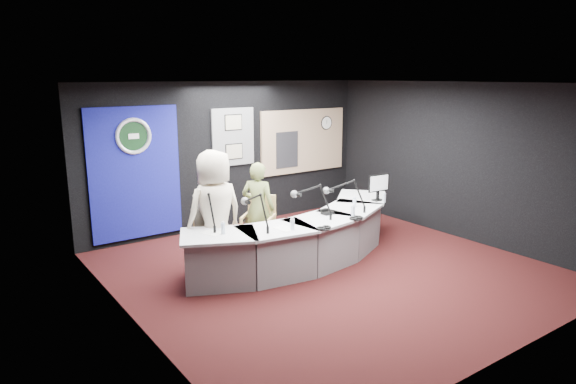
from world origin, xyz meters
TOP-DOWN VIEW (x-y plane):
  - ground at (0.00, 0.00)m, footprint 6.00×6.00m
  - ceiling at (0.00, 0.00)m, footprint 6.00×6.00m
  - wall_back at (0.00, 3.00)m, footprint 6.00×0.02m
  - wall_front at (0.00, -3.00)m, footprint 6.00×0.02m
  - wall_left at (-3.00, 0.00)m, footprint 0.02×6.00m
  - wall_right at (3.00, 0.00)m, footprint 0.02×6.00m
  - broadcast_desk at (-0.05, 0.55)m, footprint 4.50×1.90m
  - backdrop_panel at (-1.90, 2.97)m, footprint 1.60×0.05m
  - agency_seal at (-1.90, 2.93)m, footprint 0.63×0.07m
  - seal_center at (-1.90, 2.94)m, footprint 0.48×0.01m
  - pinboard at (0.05, 2.97)m, footprint 0.90×0.04m
  - framed_photo_upper at (0.05, 2.94)m, footprint 0.34×0.02m
  - framed_photo_lower at (0.05, 2.94)m, footprint 0.34×0.02m
  - booth_window_frame at (1.75, 2.97)m, footprint 2.12×0.06m
  - booth_glow at (1.75, 2.96)m, footprint 2.00×0.02m
  - equipment_rack at (1.30, 2.94)m, footprint 0.55×0.02m
  - wall_clock at (2.35, 2.94)m, footprint 0.28×0.01m
  - armchair_left at (-1.45, 0.90)m, footprint 0.54×0.54m
  - armchair_right at (-0.46, 1.28)m, footprint 0.75×0.75m
  - draped_jacket at (-1.45, 1.15)m, footprint 0.51×0.14m
  - person_man at (-1.45, 0.90)m, footprint 0.94×0.64m
  - person_woman at (-0.46, 1.28)m, footprint 0.63×0.67m
  - computer_monitor at (1.58, 0.58)m, footprint 0.45×0.05m
  - desk_phone at (0.28, 0.39)m, footprint 0.18×0.15m
  - headphones_near at (0.46, -0.08)m, footprint 0.22×0.22m
  - headphones_far at (-0.28, -0.20)m, footprint 0.22×0.22m
  - paper_stack at (-1.68, 0.57)m, footprint 0.29×0.35m
  - notepad at (-0.73, 0.15)m, footprint 0.24×0.32m
  - boom_mic_a at (-1.61, 0.86)m, footprint 0.18×0.74m
  - boom_mic_b at (-1.05, 0.40)m, footprint 0.16×0.74m
  - boom_mic_c at (-0.03, 0.39)m, footprint 0.41×0.67m
  - boom_mic_d at (0.61, 0.34)m, footprint 0.56×0.56m
  - water_bottles at (0.01, 0.27)m, footprint 3.22×0.53m

SIDE VIEW (x-z plane):
  - ground at x=0.00m, z-range 0.00..0.00m
  - broadcast_desk at x=-0.05m, z-range 0.00..0.75m
  - armchair_left at x=-1.45m, z-range 0.00..0.90m
  - armchair_right at x=-0.46m, z-range 0.00..0.95m
  - draped_jacket at x=-1.45m, z-range 0.27..0.97m
  - paper_stack at x=-1.68m, z-range 0.75..0.75m
  - notepad at x=-0.73m, z-range 0.75..0.75m
  - headphones_near at x=0.46m, z-range 0.75..0.79m
  - headphones_far at x=-0.28m, z-range 0.75..0.79m
  - person_woman at x=-0.46m, z-range 0.00..1.54m
  - desk_phone at x=0.28m, z-range 0.75..0.80m
  - water_bottles at x=0.01m, z-range 0.75..0.93m
  - person_man at x=-1.45m, z-range 0.00..1.87m
  - boom_mic_a at x=-1.61m, z-range 0.75..1.35m
  - boom_mic_b at x=-1.05m, z-range 0.75..1.35m
  - boom_mic_c at x=-0.03m, z-range 0.75..1.35m
  - boom_mic_d at x=0.61m, z-range 0.75..1.35m
  - computer_monitor at x=1.58m, z-range 0.92..1.22m
  - backdrop_panel at x=-1.90m, z-range 0.10..2.40m
  - wall_back at x=0.00m, z-range 0.00..2.80m
  - wall_front at x=0.00m, z-range 0.00..2.80m
  - wall_left at x=-3.00m, z-range 0.00..2.80m
  - wall_right at x=3.00m, z-range 0.00..2.80m
  - equipment_rack at x=1.30m, z-range 1.03..1.78m
  - framed_photo_lower at x=0.05m, z-range 1.33..1.60m
  - booth_window_frame at x=1.75m, z-range 0.89..2.21m
  - booth_glow at x=1.75m, z-range 0.95..2.15m
  - pinboard at x=0.05m, z-range 1.20..2.30m
  - agency_seal at x=-1.90m, z-range 1.58..2.21m
  - seal_center at x=-1.90m, z-range 1.66..2.14m
  - wall_clock at x=2.35m, z-range 1.76..2.04m
  - framed_photo_upper at x=0.05m, z-range 1.89..2.17m
  - ceiling at x=0.00m, z-range 2.79..2.81m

